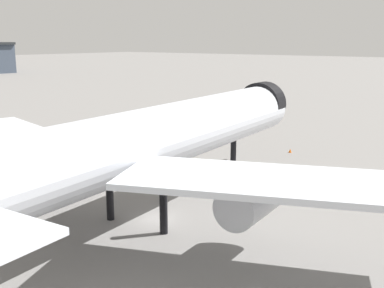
{
  "coord_description": "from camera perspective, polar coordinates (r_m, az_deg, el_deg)",
  "views": [
    {
      "loc": [
        -32.11,
        -28.5,
        16.78
      ],
      "look_at": [
        7.01,
        1.19,
        5.94
      ],
      "focal_mm": 44.4,
      "sensor_mm": 36.0,
      "label": 1
    }
  ],
  "objects": [
    {
      "name": "ground",
      "position": [
        46.09,
        -4.14,
        -8.94
      ],
      "size": [
        900.0,
        900.0,
        0.0
      ],
      "primitive_type": "plane",
      "color": "slate"
    },
    {
      "name": "airliner_near_gate",
      "position": [
        44.06,
        -5.1,
        0.36
      ],
      "size": [
        59.36,
        53.93,
        17.23
      ],
      "rotation": [
        0.0,
        0.0,
        0.09
      ],
      "color": "silver",
      "rests_on": "ground"
    },
    {
      "name": "traffic_cone_near_nose",
      "position": [
        73.5,
        11.71,
        -0.79
      ],
      "size": [
        0.46,
        0.46,
        0.58
      ],
      "primitive_type": "cone",
      "color": "#F2600C",
      "rests_on": "ground"
    }
  ]
}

